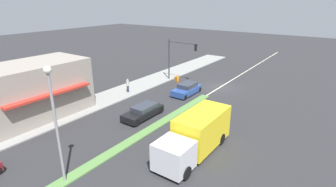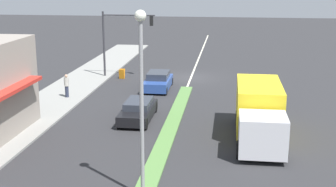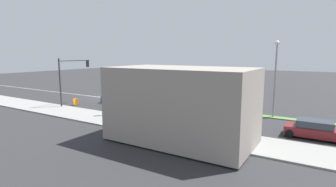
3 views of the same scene
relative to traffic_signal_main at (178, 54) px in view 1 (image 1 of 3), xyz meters
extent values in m
plane|color=#2B2B2D|center=(-6.12, 17.21, -3.90)|extent=(160.00, 160.00, 0.00)
cube|color=gray|center=(2.88, 17.71, -3.84)|extent=(4.00, 73.00, 0.12)
cube|color=beige|center=(-6.12, -0.79, -3.90)|extent=(0.16, 60.00, 0.01)
cube|color=gray|center=(4.77, 17.84, -1.19)|extent=(5.40, 9.99, 5.18)
cube|color=red|center=(1.72, 17.84, -0.98)|extent=(0.70, 7.99, 0.20)
cylinder|color=#333338|center=(1.43, 0.01, -0.98)|extent=(0.18, 0.18, 5.60)
cylinder|color=#333338|center=(-0.82, 0.01, 1.52)|extent=(4.50, 0.12, 0.12)
cube|color=black|center=(-2.77, 0.01, 1.07)|extent=(0.28, 0.24, 0.84)
sphere|color=red|center=(-2.77, -0.12, 1.34)|extent=(0.18, 0.18, 0.18)
sphere|color=gold|center=(-2.77, -0.12, 1.07)|extent=(0.18, 0.18, 0.18)
sphere|color=green|center=(-2.77, -0.12, 0.80)|extent=(0.18, 0.18, 0.18)
cylinder|color=gray|center=(-6.12, 22.20, -0.30)|extent=(0.16, 0.16, 7.00)
sphere|color=silver|center=(-6.12, 22.20, 3.35)|extent=(0.44, 0.44, 0.44)
cylinder|color=#282D42|center=(2.18, 7.69, -3.37)|extent=(0.26, 0.26, 0.83)
cylinder|color=#B7B2A8|center=(2.18, 7.69, -2.64)|extent=(0.34, 0.34, 0.63)
sphere|color=tan|center=(2.18, 7.69, -2.21)|extent=(0.22, 0.22, 0.22)
cube|color=orange|center=(-0.23, 0.36, -3.47)|extent=(0.45, 0.21, 0.84)
cube|color=orange|center=(-0.23, 0.68, -3.47)|extent=(0.45, 0.21, 0.84)
cube|color=silver|center=(-11.12, 17.38, -2.68)|extent=(2.28, 2.20, 1.90)
cube|color=yellow|center=(-11.12, 13.53, -2.33)|extent=(2.40, 5.10, 2.60)
cylinder|color=black|center=(-12.20, 17.58, -3.45)|extent=(0.28, 0.90, 0.90)
cylinder|color=black|center=(-10.04, 17.58, -3.45)|extent=(0.28, 0.90, 0.90)
cylinder|color=black|center=(-12.20, 12.28, -3.45)|extent=(0.28, 0.90, 0.90)
cylinder|color=black|center=(-10.04, 12.28, -3.45)|extent=(0.28, 0.90, 0.90)
cube|color=black|center=(-3.92, 12.04, -3.41)|extent=(1.76, 4.50, 0.61)
cube|color=#2D333D|center=(-3.92, 11.82, -2.90)|extent=(1.49, 2.47, 0.41)
cylinder|color=black|center=(-4.70, 13.85, -3.56)|extent=(0.22, 0.68, 0.68)
cylinder|color=black|center=(-3.15, 13.85, -3.56)|extent=(0.22, 0.68, 0.68)
cylinder|color=black|center=(-4.70, 10.23, -3.56)|extent=(0.22, 0.68, 0.68)
cylinder|color=black|center=(-3.15, 10.23, -3.56)|extent=(0.22, 0.68, 0.68)
cube|color=#284793|center=(-3.92, 3.97, -3.39)|extent=(1.87, 4.21, 0.68)
cube|color=#2D333D|center=(-3.92, 3.76, -2.80)|extent=(1.59, 2.32, 0.51)
cylinder|color=black|center=(-4.76, 5.69, -3.60)|extent=(0.22, 0.60, 0.60)
cylinder|color=black|center=(-3.09, 5.69, -3.60)|extent=(0.22, 0.60, 0.60)
cylinder|color=black|center=(-4.76, 2.26, -3.60)|extent=(0.22, 0.60, 0.60)
cylinder|color=black|center=(-3.09, 2.26, -3.60)|extent=(0.22, 0.60, 0.60)
camera|label=1|loc=(-19.28, 29.61, 6.90)|focal=28.00mm
camera|label=2|loc=(-9.43, 39.25, 4.79)|focal=50.00mm
camera|label=3|loc=(20.68, 26.51, 2.31)|focal=28.00mm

